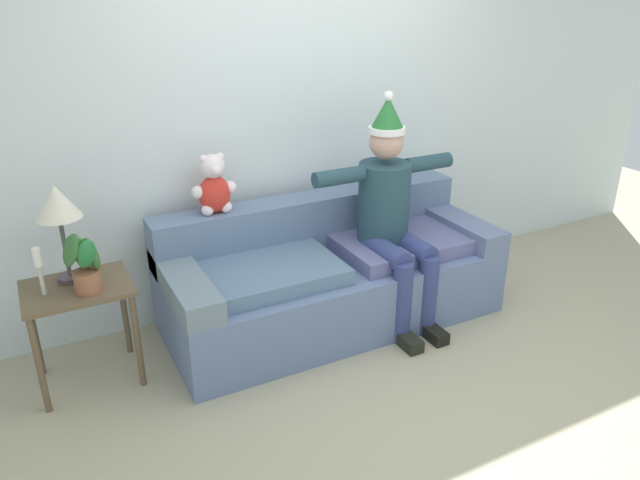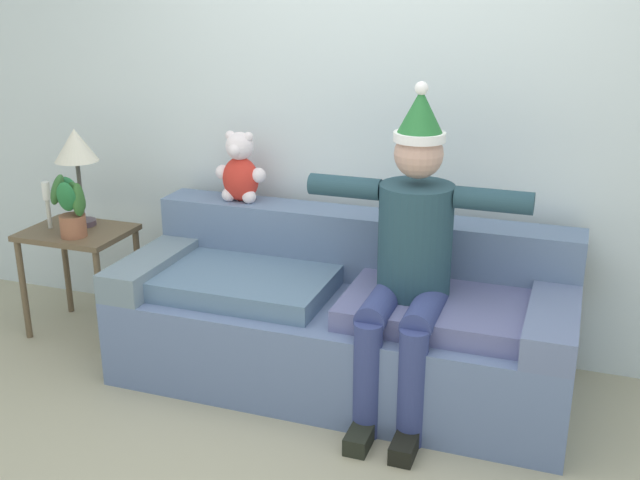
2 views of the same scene
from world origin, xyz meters
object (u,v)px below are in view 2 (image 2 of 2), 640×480
object	(u,v)px
teddy_bear	(240,170)
candle_tall	(47,198)
person_seated	(410,253)
potted_plant	(71,204)
couch	(344,319)
table_lamp	(76,150)
side_table	(78,247)

from	to	relation	value
teddy_bear	candle_tall	distance (m)	1.10
person_seated	potted_plant	xyz separation A→B (m)	(-1.88, 0.09, 0.02)
couch	candle_tall	size ratio (longest dim) A/B	8.34
person_seated	table_lamp	world-z (taller)	person_seated
teddy_bear	potted_plant	size ratio (longest dim) A/B	1.04
couch	table_lamp	size ratio (longest dim) A/B	4.02
side_table	teddy_bear	bearing A→B (deg)	16.10
teddy_bear	potted_plant	bearing A→B (deg)	-157.48
person_seated	side_table	distance (m)	1.96
table_lamp	side_table	bearing A→B (deg)	-80.32
person_seated	side_table	xyz separation A→B (m)	(-1.93, 0.18, -0.26)
couch	side_table	bearing A→B (deg)	179.34
side_table	candle_tall	world-z (taller)	candle_tall
side_table	potted_plant	distance (m)	0.30
person_seated	candle_tall	distance (m)	2.10
person_seated	candle_tall	size ratio (longest dim) A/B	5.72
couch	potted_plant	distance (m)	1.59
couch	person_seated	size ratio (longest dim) A/B	1.46
teddy_bear	potted_plant	world-z (taller)	teddy_bear
side_table	table_lamp	world-z (taller)	table_lamp
person_seated	table_lamp	bearing A→B (deg)	172.23
teddy_bear	candle_tall	bearing A→B (deg)	-165.20
table_lamp	potted_plant	bearing A→B (deg)	-69.62
teddy_bear	person_seated	bearing A→B (deg)	-22.79
side_table	couch	bearing A→B (deg)	-0.66
table_lamp	potted_plant	size ratio (longest dim) A/B	1.51
person_seated	teddy_bear	distance (m)	1.14
couch	table_lamp	distance (m)	1.75
teddy_bear	table_lamp	xyz separation A→B (m)	(-0.91, -0.17, 0.08)
side_table	candle_tall	size ratio (longest dim) A/B	2.30
table_lamp	teddy_bear	bearing A→B (deg)	10.61
person_seated	teddy_bear	world-z (taller)	person_seated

